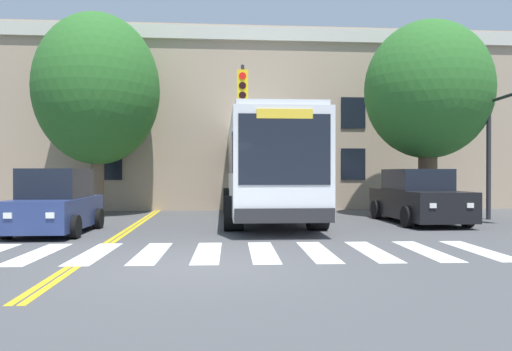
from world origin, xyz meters
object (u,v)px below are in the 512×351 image
object	(u,v)px
car_black_far_lane	(418,198)
street_tree_curbside_large	(428,91)
traffic_light_overhead	(244,116)
car_navy_near_lane	(56,204)
city_bus	(265,166)
traffic_light_near_corner	(503,131)
car_teal_behind_bus	(234,184)
street_tree_curbside_small	(97,90)

from	to	relation	value
car_black_far_lane	street_tree_curbside_large	distance (m)	4.61
traffic_light_overhead	car_navy_near_lane	bearing A→B (deg)	-146.44
city_bus	traffic_light_near_corner	xyz separation A→B (m)	(7.79, -1.81, 1.14)
city_bus	car_teal_behind_bus	xyz separation A→B (m)	(-0.74, 9.79, -0.88)
city_bus	car_navy_near_lane	world-z (taller)	city_bus
city_bus	car_black_far_lane	distance (m)	5.31
car_navy_near_lane	traffic_light_overhead	xyz separation A→B (m)	(5.36, 3.55, 2.86)
car_navy_near_lane	street_tree_curbside_small	distance (m)	7.13
traffic_light_near_corner	traffic_light_overhead	size ratio (longest dim) A/B	0.84
street_tree_curbside_large	car_navy_near_lane	bearing A→B (deg)	-161.57
car_navy_near_lane	street_tree_curbside_small	size ratio (longest dim) A/B	0.47
city_bus	traffic_light_overhead	xyz separation A→B (m)	(-0.78, -0.07, 1.76)
city_bus	street_tree_curbside_large	size ratio (longest dim) A/B	1.50
car_black_far_lane	city_bus	bearing A→B (deg)	162.23
car_navy_near_lane	car_black_far_lane	world-z (taller)	car_black_far_lane
city_bus	car_teal_behind_bus	bearing A→B (deg)	94.33
car_black_far_lane	traffic_light_overhead	xyz separation A→B (m)	(-5.73, 1.51, 2.86)
traffic_light_overhead	street_tree_curbside_large	bearing A→B (deg)	4.54
traffic_light_overhead	street_tree_curbside_small	xyz separation A→B (m)	(-5.59, 2.28, 1.23)
car_teal_behind_bus	street_tree_curbside_small	distance (m)	10.21
car_navy_near_lane	street_tree_curbside_large	distance (m)	13.58
city_bus	street_tree_curbside_small	world-z (taller)	street_tree_curbside_small
car_navy_near_lane	street_tree_curbside_large	size ratio (longest dim) A/B	0.50
city_bus	car_black_far_lane	world-z (taller)	city_bus
street_tree_curbside_small	car_navy_near_lane	bearing A→B (deg)	-87.70
street_tree_curbside_large	street_tree_curbside_small	bearing A→B (deg)	172.18
car_teal_behind_bus	traffic_light_overhead	world-z (taller)	traffic_light_overhead
car_teal_behind_bus	traffic_light_near_corner	xyz separation A→B (m)	(8.53, -11.60, 2.03)
traffic_light_overhead	city_bus	bearing A→B (deg)	5.38
car_teal_behind_bus	street_tree_curbside_small	size ratio (longest dim) A/B	0.61
car_navy_near_lane	car_teal_behind_bus	world-z (taller)	car_teal_behind_bus
city_bus	car_teal_behind_bus	size ratio (longest dim) A/B	2.30
traffic_light_near_corner	street_tree_curbside_large	bearing A→B (deg)	124.90
car_black_far_lane	traffic_light_overhead	bearing A→B (deg)	165.22
car_teal_behind_bus	street_tree_curbside_large	bearing A→B (deg)	-53.32
traffic_light_overhead	street_tree_curbside_small	distance (m)	6.16
car_navy_near_lane	car_black_far_lane	xyz separation A→B (m)	(11.09, 2.04, 0.00)
car_teal_behind_bus	street_tree_curbside_large	distance (m)	12.19
city_bus	car_navy_near_lane	size ratio (longest dim) A/B	2.98
car_black_far_lane	car_teal_behind_bus	bearing A→B (deg)	116.57
city_bus	traffic_light_near_corner	distance (m)	8.07
car_navy_near_lane	car_black_far_lane	bearing A→B (deg)	10.44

